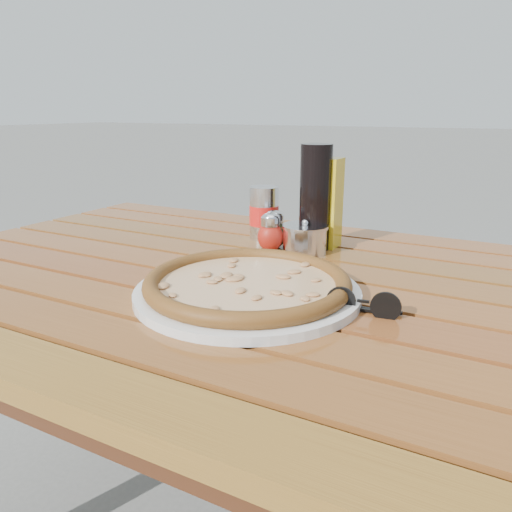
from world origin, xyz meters
The scene contains 10 objects.
table centered at (0.00, 0.00, 0.67)m, with size 1.40×0.90×0.75m.
plate centered at (0.05, -0.10, 0.76)m, with size 0.36×0.36×0.01m, color silver.
pizza centered at (0.05, -0.10, 0.77)m, with size 0.39×0.39×0.03m.
pepper_shaker centered at (-0.04, 0.16, 0.79)m, with size 0.07×0.07×0.08m.
oregano_shaker centered at (-0.04, 0.19, 0.79)m, with size 0.06×0.06×0.08m.
dark_bottle centered at (0.03, 0.22, 0.86)m, with size 0.07×0.07×0.22m, color black.
soda_can centered at (-0.10, 0.25, 0.81)m, with size 0.08×0.08×0.12m.
olive_oil_cruet centered at (0.05, 0.25, 0.85)m, with size 0.06×0.06×0.21m.
parmesan_tin centered at (0.03, 0.18, 0.78)m, with size 0.12×0.12×0.07m.
sunglasses centered at (0.23, -0.08, 0.77)m, with size 0.11×0.04×0.04m.
Camera 1 is at (0.41, -0.75, 1.04)m, focal length 35.00 mm.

